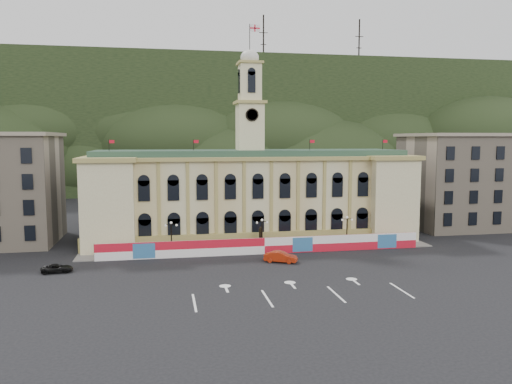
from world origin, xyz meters
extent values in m
plane|color=black|center=(0.00, 0.00, 0.00)|extent=(260.00, 260.00, 0.00)
cube|color=black|center=(0.00, 130.00, 22.00)|extent=(230.00, 70.00, 44.00)
cube|color=#595651|center=(35.00, 110.00, 30.00)|extent=(22.00, 8.00, 14.00)
cube|color=#595651|center=(-48.00, 108.00, 26.00)|extent=(16.00, 7.00, 10.00)
cylinder|color=black|center=(20.00, 115.00, 50.00)|extent=(0.50, 0.50, 20.00)
cylinder|color=black|center=(55.00, 115.00, 50.00)|extent=(0.50, 0.50, 20.00)
cube|color=beige|center=(0.00, 28.00, 7.00)|extent=(55.00, 15.00, 14.00)
cube|color=#A2934E|center=(0.00, 20.20, 1.20)|extent=(56.00, 0.80, 2.40)
cube|color=#A2934E|center=(0.00, 28.00, 14.30)|extent=(56.20, 16.20, 0.60)
cube|color=#2D4B39|center=(0.00, 28.00, 15.00)|extent=(53.00, 13.00, 1.20)
cube|color=beige|center=(-23.50, 27.00, 7.00)|extent=(8.00, 17.00, 14.00)
cube|color=beige|center=(23.50, 27.00, 7.00)|extent=(8.00, 17.00, 14.00)
cube|color=beige|center=(0.00, 28.00, 19.60)|extent=(4.40, 4.40, 8.00)
cube|color=#A2934E|center=(0.00, 28.00, 23.80)|extent=(5.20, 5.20, 0.50)
cube|color=beige|center=(0.00, 28.00, 27.10)|extent=(3.60, 3.60, 6.50)
cube|color=#A2934E|center=(0.00, 28.00, 30.50)|extent=(4.20, 4.20, 0.40)
cylinder|color=black|center=(0.00, 25.70, 21.60)|extent=(2.20, 0.20, 2.20)
ellipsoid|color=beige|center=(0.00, 28.00, 31.40)|extent=(3.20, 3.20, 2.72)
cylinder|color=black|center=(0.00, 28.00, 34.60)|extent=(0.12, 0.12, 5.00)
cube|color=white|center=(0.90, 28.00, 36.40)|extent=(1.80, 0.04, 1.20)
cube|color=red|center=(0.90, 27.97, 36.40)|extent=(1.80, 0.02, 0.22)
cube|color=red|center=(0.90, 27.97, 36.40)|extent=(0.22, 0.02, 1.20)
cube|color=tan|center=(43.00, 31.00, 9.00)|extent=(20.00, 16.00, 18.00)
cube|color=gray|center=(43.00, 31.00, 18.30)|extent=(21.00, 17.00, 0.60)
cube|color=red|center=(0.00, 15.00, 1.25)|extent=(50.00, 0.25, 2.50)
cube|color=teal|center=(-18.00, 14.86, 1.25)|extent=(3.20, 0.05, 2.20)
cube|color=teal|center=(6.00, 14.86, 1.25)|extent=(3.20, 0.05, 2.20)
cube|color=teal|center=(20.00, 14.86, 1.25)|extent=(3.20, 0.05, 2.20)
cube|color=slate|center=(0.00, 17.75, 0.08)|extent=(56.00, 5.50, 0.16)
cube|color=#595651|center=(0.00, 18.00, 0.90)|extent=(1.40, 1.40, 1.80)
cylinder|color=black|center=(0.00, 18.00, 2.60)|extent=(0.60, 0.60, 1.60)
sphere|color=black|center=(0.00, 18.00, 3.50)|extent=(0.44, 0.44, 0.44)
cylinder|color=black|center=(-14.00, 17.00, 0.15)|extent=(0.44, 0.44, 0.30)
cylinder|color=black|center=(-14.00, 17.00, 2.40)|extent=(0.18, 0.18, 4.80)
cube|color=black|center=(-14.00, 17.00, 4.70)|extent=(1.60, 0.08, 0.08)
sphere|color=silver|center=(-14.80, 17.00, 4.55)|extent=(0.36, 0.36, 0.36)
sphere|color=silver|center=(-13.20, 17.00, 4.55)|extent=(0.36, 0.36, 0.36)
sphere|color=silver|center=(-14.00, 17.00, 4.95)|extent=(0.40, 0.40, 0.40)
cylinder|color=black|center=(0.00, 17.00, 0.15)|extent=(0.44, 0.44, 0.30)
cylinder|color=black|center=(0.00, 17.00, 2.40)|extent=(0.18, 0.18, 4.80)
cube|color=black|center=(0.00, 17.00, 4.70)|extent=(1.60, 0.08, 0.08)
sphere|color=silver|center=(-0.80, 17.00, 4.55)|extent=(0.36, 0.36, 0.36)
sphere|color=silver|center=(0.80, 17.00, 4.55)|extent=(0.36, 0.36, 0.36)
sphere|color=silver|center=(0.00, 17.00, 4.95)|extent=(0.40, 0.40, 0.40)
cylinder|color=black|center=(14.00, 17.00, 0.15)|extent=(0.44, 0.44, 0.30)
cylinder|color=black|center=(14.00, 17.00, 2.40)|extent=(0.18, 0.18, 4.80)
cube|color=black|center=(14.00, 17.00, 4.70)|extent=(1.60, 0.08, 0.08)
sphere|color=silver|center=(13.20, 17.00, 4.55)|extent=(0.36, 0.36, 0.36)
sphere|color=silver|center=(14.80, 17.00, 4.55)|extent=(0.36, 0.36, 0.36)
sphere|color=silver|center=(14.00, 17.00, 4.95)|extent=(0.40, 0.40, 0.40)
imported|color=#A6240B|center=(1.23, 9.55, 0.78)|extent=(5.24, 5.98, 1.56)
imported|color=black|center=(-29.02, 9.60, 0.56)|extent=(2.49, 4.29, 1.11)
camera|label=1|loc=(-15.05, -58.33, 17.55)|focal=35.00mm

